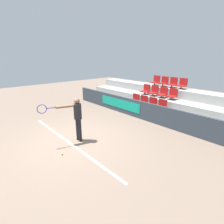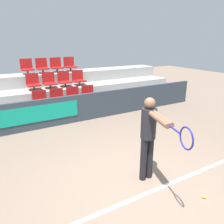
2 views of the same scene
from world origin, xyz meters
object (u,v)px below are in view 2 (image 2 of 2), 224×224
Objects in this scene: stadium_chair_0 at (40,101)px; stadium_chair_1 at (58,98)px; stadium_chair_8 at (27,67)px; tennis_ball at (204,197)px; tennis_player at (150,133)px; stadium_chair_4 at (33,83)px; stadium_chair_6 at (64,80)px; stadium_chair_9 at (42,66)px; stadium_chair_5 at (49,81)px; stadium_chair_7 at (79,78)px; stadium_chair_2 at (74,96)px; stadium_chair_11 at (70,65)px; stadium_chair_10 at (56,66)px; stadium_chair_3 at (89,94)px.

stadium_chair_0 is 0.60m from stadium_chair_1.
stadium_chair_8 reaches higher than tennis_ball.
tennis_player is (0.44, -4.53, 0.32)m from stadium_chair_1.
stadium_chair_6 is at bearing 0.00° from stadium_chair_4.
stadium_chair_0 is at bearing 118.51° from tennis_player.
stadium_chair_5 is at bearing -90.00° from stadium_chair_9.
stadium_chair_6 is at bearing 180.00° from stadium_chair_7.
stadium_chair_8 is at bearing 90.00° from stadium_chair_0.
stadium_chair_4 is 1.00× the size of stadium_chair_5.
stadium_chair_9 reaches higher than stadium_chair_2.
stadium_chair_4 is 2.10m from stadium_chair_11.
stadium_chair_11 reaches higher than stadium_chair_5.
stadium_chair_7 reaches higher than stadium_chair_0.
tennis_ball is (1.59, -5.46, -0.69)m from stadium_chair_0.
tennis_player is at bearing -80.94° from stadium_chair_8.
stadium_chair_0 is 1.08m from stadium_chair_4.
stadium_chair_11 is at bearing 0.00° from stadium_chair_10.
tennis_player is at bearing 120.59° from tennis_ball.
stadium_chair_5 and stadium_chair_7 have the same top height.
stadium_chair_7 reaches higher than stadium_chair_1.
stadium_chair_6 is 1.08m from stadium_chair_10.
stadium_chair_6 reaches higher than stadium_chair_3.
stadium_chair_2 is 1.00× the size of stadium_chair_4.
stadium_chair_1 is 2.25m from stadium_chair_8.
stadium_chair_3 is 0.35× the size of tennis_player.
tennis_player reaches higher than stadium_chair_1.
stadium_chair_6 is 0.60m from stadium_chair_7.
stadium_chair_5 is 1.24m from stadium_chair_8.
stadium_chair_6 is (0.60, 0.00, 0.00)m from stadium_chair_5.
stadium_chair_8 reaches higher than stadium_chair_7.
tennis_ball is (-0.21, -7.42, -1.61)m from stadium_chair_11.
stadium_chair_9 is at bearing 58.55° from stadium_chair_4.
stadium_chair_8 is at bearing 151.41° from stadium_chair_7.
stadium_chair_9 is (0.60, 0.98, 0.46)m from stadium_chair_4.
stadium_chair_4 reaches higher than stadium_chair_2.
stadium_chair_8 is at bearing 90.00° from stadium_chair_4.
stadium_chair_4 reaches higher than stadium_chair_3.
tennis_ball is at bearing -91.64° from stadium_chair_11.
stadium_chair_1 is 2.25m from stadium_chair_10.
stadium_chair_2 is at bearing 0.00° from stadium_chair_1.
stadium_chair_11 is at bearing 88.36° from tennis_ball.
stadium_chair_0 is 1.62m from stadium_chair_6.
stadium_chair_9 is (0.00, 1.96, 0.92)m from stadium_chair_1.
stadium_chair_4 is at bearing -121.45° from stadium_chair_9.
stadium_chair_4 is 1.24m from stadium_chair_9.
stadium_chair_5 is at bearing 121.45° from stadium_chair_2.
stadium_chair_0 is at bearing 180.00° from stadium_chair_3.
stadium_chair_3 is 2.25m from stadium_chair_10.
stadium_chair_8 is 0.60m from stadium_chair_9.
stadium_chair_7 is 1.00× the size of stadium_chair_8.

